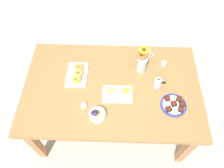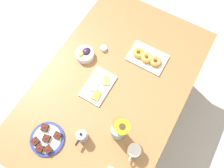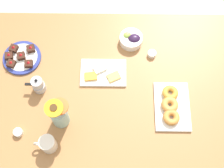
# 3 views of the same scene
# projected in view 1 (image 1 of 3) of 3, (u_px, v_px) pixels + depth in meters

# --- Properties ---
(ground_plane) EXTENTS (6.00, 6.00, 0.00)m
(ground_plane) POSITION_uv_depth(u_px,v_px,m) (112.00, 120.00, 2.59)
(ground_plane) COLOR #B7B2A8
(dining_table) EXTENTS (1.60, 1.00, 0.74)m
(dining_table) POSITION_uv_depth(u_px,v_px,m) (112.00, 91.00, 2.04)
(dining_table) COLOR #9E6B3D
(dining_table) RESTS_ON ground_plane
(coffee_mug) EXTENTS (0.12, 0.08, 0.10)m
(coffee_mug) POSITION_uv_depth(u_px,v_px,m) (146.00, 55.00, 2.11)
(coffee_mug) COLOR silver
(coffee_mug) RESTS_ON dining_table
(grape_bowl) EXTENTS (0.14, 0.14, 0.07)m
(grape_bowl) POSITION_uv_depth(u_px,v_px,m) (97.00, 115.00, 1.78)
(grape_bowl) COLOR white
(grape_bowl) RESTS_ON dining_table
(cheese_platter) EXTENTS (0.26, 0.17, 0.03)m
(cheese_platter) POSITION_uv_depth(u_px,v_px,m) (118.00, 94.00, 1.91)
(cheese_platter) COLOR white
(cheese_platter) RESTS_ON dining_table
(croissant_platter) EXTENTS (0.19, 0.28, 0.05)m
(croissant_platter) POSITION_uv_depth(u_px,v_px,m) (78.00, 74.00, 2.02)
(croissant_platter) COLOR white
(croissant_platter) RESTS_ON dining_table
(jam_cup_honey) EXTENTS (0.05, 0.05, 0.03)m
(jam_cup_honey) POSITION_uv_depth(u_px,v_px,m) (164.00, 63.00, 2.10)
(jam_cup_honey) COLOR white
(jam_cup_honey) RESTS_ON dining_table
(jam_cup_berry) EXTENTS (0.05, 0.05, 0.03)m
(jam_cup_berry) POSITION_uv_depth(u_px,v_px,m) (84.00, 105.00, 1.85)
(jam_cup_berry) COLOR white
(jam_cup_berry) RESTS_ON dining_table
(dessert_plate) EXTENTS (0.22, 0.22, 0.05)m
(dessert_plate) POSITION_uv_depth(u_px,v_px,m) (174.00, 105.00, 1.85)
(dessert_plate) COLOR navy
(dessert_plate) RESTS_ON dining_table
(flower_vase) EXTENTS (0.11, 0.11, 0.26)m
(flower_vase) POSITION_uv_depth(u_px,v_px,m) (142.00, 63.00, 2.00)
(flower_vase) COLOR #99C1B7
(flower_vase) RESTS_ON dining_table
(moka_pot) EXTENTS (0.11, 0.07, 0.12)m
(moka_pot) POSITION_uv_depth(u_px,v_px,m) (158.00, 83.00, 1.93)
(moka_pot) COLOR #B7B7BC
(moka_pot) RESTS_ON dining_table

